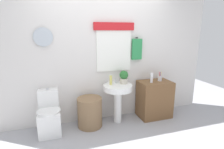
# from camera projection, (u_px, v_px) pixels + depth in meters

# --- Properties ---
(back_wall) EXTENTS (4.40, 0.18, 2.60)m
(back_wall) POSITION_uv_depth(u_px,v_px,m) (103.00, 53.00, 3.38)
(back_wall) COLOR silver
(back_wall) RESTS_ON ground_plane
(toilet) EXTENTS (0.38, 0.51, 0.75)m
(toilet) POSITION_uv_depth(u_px,v_px,m) (50.00, 116.00, 3.07)
(toilet) COLOR white
(toilet) RESTS_ON ground_plane
(laundry_hamper) EXTENTS (0.45, 0.45, 0.54)m
(laundry_hamper) POSITION_uv_depth(u_px,v_px,m) (90.00, 112.00, 3.25)
(laundry_hamper) COLOR #846647
(laundry_hamper) RESTS_ON ground_plane
(pedestal_sink) EXTENTS (0.54, 0.54, 0.74)m
(pedestal_sink) POSITION_uv_depth(u_px,v_px,m) (118.00, 94.00, 3.34)
(pedestal_sink) COLOR white
(pedestal_sink) RESTS_ON ground_plane
(faucet) EXTENTS (0.03, 0.03, 0.10)m
(faucet) POSITION_uv_depth(u_px,v_px,m) (116.00, 81.00, 3.39)
(faucet) COLOR silver
(faucet) RESTS_ON pedestal_sink
(wooden_cabinet) EXTENTS (0.64, 0.44, 0.74)m
(wooden_cabinet) POSITION_uv_depth(u_px,v_px,m) (154.00, 99.00, 3.61)
(wooden_cabinet) COLOR brown
(wooden_cabinet) RESTS_ON ground_plane
(soap_bottle) EXTENTS (0.05, 0.05, 0.17)m
(soap_bottle) POSITION_uv_depth(u_px,v_px,m) (111.00, 80.00, 3.29)
(soap_bottle) COLOR #DBD166
(soap_bottle) RESTS_ON pedestal_sink
(potted_plant) EXTENTS (0.16, 0.16, 0.25)m
(potted_plant) POSITION_uv_depth(u_px,v_px,m) (124.00, 77.00, 3.36)
(potted_plant) COLOR beige
(potted_plant) RESTS_ON pedestal_sink
(lotion_bottle) EXTENTS (0.05, 0.05, 0.19)m
(lotion_bottle) POSITION_uv_depth(u_px,v_px,m) (152.00, 78.00, 3.43)
(lotion_bottle) COLOR white
(lotion_bottle) RESTS_ON wooden_cabinet
(toothbrush_cup) EXTENTS (0.08, 0.08, 0.19)m
(toothbrush_cup) POSITION_uv_depth(u_px,v_px,m) (160.00, 78.00, 3.56)
(toothbrush_cup) COLOR silver
(toothbrush_cup) RESTS_ON wooden_cabinet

